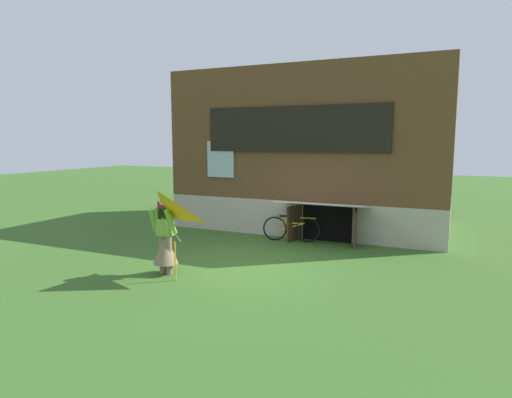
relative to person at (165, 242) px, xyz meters
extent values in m
plane|color=#386023|center=(1.28, 1.40, -0.69)|extent=(60.00, 60.00, 0.00)
cube|color=#ADA393|center=(1.28, 6.67, -0.16)|extent=(8.27, 4.55, 1.07)
cube|color=brown|center=(1.28, 6.67, 2.32)|extent=(8.27, 4.55, 3.88)
cube|color=black|center=(1.28, 4.36, 2.43)|extent=(5.34, 0.08, 1.28)
cube|color=#9EB7C6|center=(1.28, 4.38, 2.43)|extent=(5.18, 0.04, 1.16)
cube|color=#9EB7C6|center=(-1.07, 4.37, 1.54)|extent=(0.90, 0.06, 1.10)
cube|color=black|center=(2.28, 4.38, -0.20)|extent=(1.40, 0.03, 0.99)
cube|color=#3D2B1E|center=(1.43, 4.10, -0.20)|extent=(0.25, 0.69, 0.99)
cube|color=#3D2B1E|center=(3.13, 4.10, -0.20)|extent=(0.18, 0.70, 0.99)
cube|color=#B2B2B7|center=(2.28, 3.85, 0.43)|extent=(2.39, 1.09, 0.18)
cylinder|color=#7F6B51|center=(-0.08, 0.00, -0.28)|extent=(0.14, 0.14, 0.83)
cylinder|color=#7F6B51|center=(0.08, 0.00, -0.28)|extent=(0.14, 0.14, 0.83)
cone|color=#7F6B51|center=(0.00, 0.00, -0.15)|extent=(0.52, 0.52, 0.62)
cube|color=#72AD38|center=(0.00, 0.00, 0.43)|extent=(0.34, 0.20, 0.59)
cylinder|color=#72AD38|center=(-0.22, -0.10, 0.46)|extent=(0.17, 0.33, 0.54)
cylinder|color=#72AD38|center=(0.22, -0.10, 0.46)|extent=(0.17, 0.33, 0.54)
cube|color=maroon|center=(0.00, -0.06, 0.68)|extent=(0.20, 0.08, 0.36)
sphere|color=#D8AD8E|center=(0.00, 0.00, 0.84)|extent=(0.22, 0.22, 0.22)
pyramid|color=orange|center=(0.24, -0.55, 0.70)|extent=(1.20, 1.01, 0.70)
cylinder|color=beige|center=(0.35, -0.25, 0.33)|extent=(0.01, 0.62, 0.61)
cylinder|color=orange|center=(0.45, -0.30, -0.29)|extent=(0.03, 0.03, 0.80)
torus|color=black|center=(1.83, 4.04, -0.35)|extent=(0.68, 0.18, 0.68)
torus|color=black|center=(0.93, 3.85, -0.35)|extent=(0.68, 0.18, 0.68)
cylinder|color=gold|center=(1.38, 3.94, -0.18)|extent=(0.69, 0.17, 0.04)
cylinder|color=gold|center=(1.38, 3.94, -0.29)|extent=(0.75, 0.19, 0.28)
cylinder|color=gold|center=(1.15, 3.90, -0.18)|extent=(0.04, 0.04, 0.38)
cube|color=black|center=(1.15, 3.90, 0.01)|extent=(0.20, 0.08, 0.05)
cylinder|color=gold|center=(1.83, 4.04, -0.02)|extent=(0.44, 0.11, 0.03)
camera|label=1|loc=(5.44, -7.38, 2.11)|focal=30.71mm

